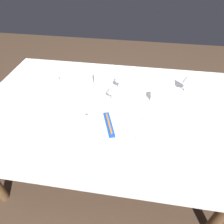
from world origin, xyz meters
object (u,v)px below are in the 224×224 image
spoon_dessert (147,126)px  wine_glass_centre (188,80)px  wine_glass_left (119,78)px  dinner_knife (138,128)px  drink_tumbler (99,80)px  toothbrush_package (109,124)px  napkin_folded (63,81)px  coffee_cup_right (52,76)px  spoon_soup (142,126)px  dinner_plate (109,126)px  fork_outer (84,121)px  coffee_cup_far (79,77)px  coffee_cup_left (156,97)px  wine_glass_right (112,89)px

spoon_dessert → wine_glass_centre: wine_glass_centre is taller
spoon_dessert → wine_glass_left: 0.44m
dinner_knife → drink_tumbler: size_ratio=1.71×
toothbrush_package → wine_glass_centre: (0.50, 0.46, 0.08)m
wine_glass_centre → napkin_folded: napkin_folded is taller
toothbrush_package → coffee_cup_right: (-0.54, 0.45, 0.02)m
spoon_soup → spoon_dessert: bearing=14.7°
spoon_soup → dinner_plate: bearing=-169.4°
spoon_dessert → napkin_folded: (-0.63, 0.29, 0.07)m
fork_outer → coffee_cup_far: (-0.15, 0.44, 0.04)m
coffee_cup_left → wine_glass_left: bearing=157.5°
wine_glass_right → coffee_cup_far: bearing=146.2°
spoon_dessert → coffee_cup_left: coffee_cup_left is taller
coffee_cup_far → fork_outer: bearing=-70.6°
wine_glass_centre → toothbrush_package: bearing=-137.5°
toothbrush_package → wine_glass_left: 0.42m
dinner_plate → dinner_knife: (0.17, 0.02, -0.01)m
fork_outer → dinner_knife: same height
coffee_cup_far → napkin_folded: 0.15m
napkin_folded → dinner_plate: bearing=-40.4°
fork_outer → wine_glass_centre: (0.67, 0.43, 0.10)m
coffee_cup_far → wine_glass_right: size_ratio=0.80×
coffee_cup_left → wine_glass_left: 0.30m
coffee_cup_far → coffee_cup_right: bearing=-174.6°
dinner_plate → napkin_folded: 0.53m
fork_outer → napkin_folded: (-0.23, 0.31, 0.07)m
napkin_folded → wine_glass_centre: bearing=7.5°
spoon_soup → spoon_dessert: size_ratio=0.97×
dinner_knife → coffee_cup_right: (-0.71, 0.43, 0.04)m
fork_outer → coffee_cup_left: 0.53m
dinner_knife → spoon_soup: size_ratio=1.08×
coffee_cup_right → drink_tumbler: bearing=-2.9°
wine_glass_left → napkin_folded: (-0.41, -0.07, -0.02)m
spoon_dessert → coffee_cup_left: size_ratio=2.07×
dinner_plate → spoon_soup: (0.20, 0.04, -0.01)m
toothbrush_package → coffee_cup_right: bearing=140.2°
coffee_cup_right → coffee_cup_left: bearing=-10.4°
dinner_knife → spoon_dessert: (0.06, 0.03, -0.00)m
spoon_soup → wine_glass_right: bearing=134.0°
wine_glass_left → wine_glass_right: 0.15m
spoon_soup → drink_tumbler: (-0.35, 0.39, 0.06)m
dinner_plate → drink_tumbler: bearing=109.3°
dinner_knife → napkin_folded: size_ratio=1.47×
spoon_dessert → spoon_soup: bearing=-165.3°
drink_tumbler → wine_glass_right: bearing=-51.5°
drink_tumbler → dinner_plate: bearing=-70.7°
spoon_dessert → wine_glass_right: 0.35m
wine_glass_left → napkin_folded: size_ratio=0.93×
coffee_cup_left → dinner_plate: bearing=-133.5°
drink_tumbler → coffee_cup_far: bearing=166.9°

